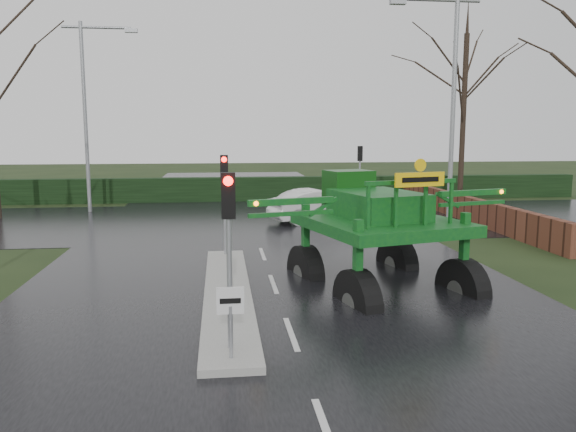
{
  "coord_description": "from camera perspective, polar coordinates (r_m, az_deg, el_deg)",
  "views": [
    {
      "loc": [
        -1.45,
        -11.32,
        4.24
      ],
      "look_at": [
        0.38,
        3.71,
        2.0
      ],
      "focal_mm": 35.0,
      "sensor_mm": 36.0,
      "label": 1
    }
  ],
  "objects": [
    {
      "name": "crop_sprayer",
      "position": [
        13.98,
        6.77,
        -0.31
      ],
      "size": [
        7.85,
        5.81,
        4.51
      ],
      "rotation": [
        0.0,
        0.0,
        0.26
      ],
      "color": "black",
      "rests_on": "ground"
    },
    {
      "name": "white_sedan",
      "position": [
        27.08,
        3.11,
        -0.61
      ],
      "size": [
        5.06,
        3.06,
        1.58
      ],
      "primitive_type": "imported",
      "rotation": [
        0.0,
        0.0,
        1.88
      ],
      "color": "silver",
      "rests_on": "ground"
    },
    {
      "name": "road_main",
      "position": [
        21.79,
        -3.01,
        -2.81
      ],
      "size": [
        14.0,
        80.0,
        0.02
      ],
      "primitive_type": "cube",
      "color": "black",
      "rests_on": "ground"
    },
    {
      "name": "traffic_signal_near",
      "position": [
        10.45,
        -6.05,
        -0.72
      ],
      "size": [
        0.26,
        0.33,
        3.52
      ],
      "color": "gray",
      "rests_on": "ground"
    },
    {
      "name": "median_island",
      "position": [
        14.91,
        -6.16,
        -7.81
      ],
      "size": [
        1.2,
        10.0,
        0.16
      ],
      "primitive_type": "cube",
      "color": "gray",
      "rests_on": "ground"
    },
    {
      "name": "keep_left_sign",
      "position": [
        10.32,
        -5.87,
        -9.58
      ],
      "size": [
        0.5,
        0.07,
        1.35
      ],
      "color": "gray",
      "rests_on": "ground"
    },
    {
      "name": "street_light_right",
      "position": [
        25.3,
        15.84,
        12.06
      ],
      "size": [
        3.85,
        0.3,
        10.0
      ],
      "color": "gray",
      "rests_on": "ground"
    },
    {
      "name": "brick_wall",
      "position": [
        30.04,
        16.55,
        1.1
      ],
      "size": [
        0.4,
        20.0,
        1.2
      ],
      "primitive_type": "cube",
      "color": "#592D1E",
      "rests_on": "ground"
    },
    {
      "name": "ground",
      "position": [
        12.18,
        0.33,
        -11.96
      ],
      "size": [
        140.0,
        140.0,
        0.0
      ],
      "primitive_type": "plane",
      "color": "black",
      "rests_on": "ground"
    },
    {
      "name": "street_light_left_far",
      "position": [
        32.09,
        -19.45,
        11.06
      ],
      "size": [
        3.85,
        0.3,
        10.0
      ],
      "color": "gray",
      "rests_on": "ground"
    },
    {
      "name": "traffic_signal_far",
      "position": [
        32.37,
        7.31,
        5.41
      ],
      "size": [
        0.26,
        0.33,
        3.52
      ],
      "rotation": [
        0.0,
        0.0,
        3.14
      ],
      "color": "gray",
      "rests_on": "ground"
    },
    {
      "name": "hedge_row",
      "position": [
        35.52,
        -4.58,
        2.74
      ],
      "size": [
        44.0,
        0.9,
        1.5
      ],
      "primitive_type": "cube",
      "color": "black",
      "rests_on": "ground"
    },
    {
      "name": "tree_right_far",
      "position": [
        35.48,
        17.48,
        11.67
      ],
      "size": [
        7.0,
        7.0,
        12.05
      ],
      "color": "black",
      "rests_on": "ground"
    },
    {
      "name": "road_cross",
      "position": [
        27.69,
        -3.87,
        -0.41
      ],
      "size": [
        80.0,
        12.0,
        0.02
      ],
      "primitive_type": "cube",
      "color": "black",
      "rests_on": "ground"
    },
    {
      "name": "traffic_signal_mid",
      "position": [
        18.89,
        -6.48,
        3.34
      ],
      "size": [
        0.26,
        0.33,
        3.52
      ],
      "color": "gray",
      "rests_on": "ground"
    }
  ]
}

